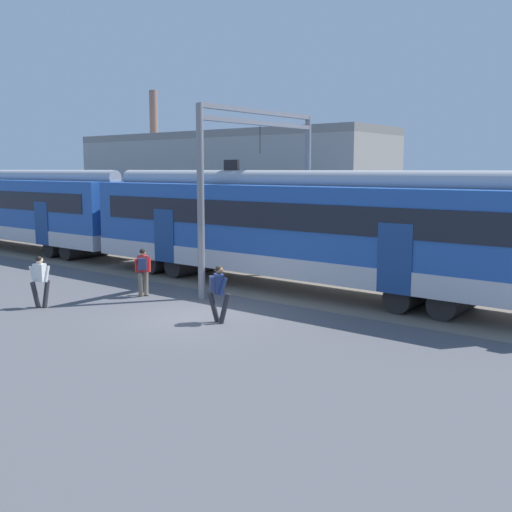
{
  "coord_description": "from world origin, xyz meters",
  "views": [
    {
      "loc": [
        12.16,
        -12.59,
        4.37
      ],
      "look_at": [
        0.28,
        2.29,
        1.6
      ],
      "focal_mm": 42.0,
      "sensor_mm": 36.0,
      "label": 1
    }
  ],
  "objects_px": {
    "pedestrian_white": "(40,278)",
    "pedestrian_navy": "(218,289)",
    "commuter_train": "(135,216)",
    "pedestrian_red": "(143,268)"
  },
  "relations": [
    {
      "from": "commuter_train",
      "to": "pedestrian_navy",
      "type": "height_order",
      "value": "commuter_train"
    },
    {
      "from": "pedestrian_white",
      "to": "pedestrian_navy",
      "type": "distance_m",
      "value": 6.06
    },
    {
      "from": "pedestrian_red",
      "to": "pedestrian_navy",
      "type": "bearing_deg",
      "value": -13.38
    },
    {
      "from": "commuter_train",
      "to": "pedestrian_navy",
      "type": "distance_m",
      "value": 11.27
    },
    {
      "from": "commuter_train",
      "to": "pedestrian_white",
      "type": "xyz_separation_m",
      "value": [
        4.19,
        -7.4,
        -1.29
      ]
    },
    {
      "from": "pedestrian_white",
      "to": "commuter_train",
      "type": "bearing_deg",
      "value": 119.54
    },
    {
      "from": "pedestrian_white",
      "to": "pedestrian_navy",
      "type": "relative_size",
      "value": 1.0
    },
    {
      "from": "pedestrian_white",
      "to": "pedestrian_red",
      "type": "relative_size",
      "value": 1.0
    },
    {
      "from": "pedestrian_white",
      "to": "pedestrian_navy",
      "type": "bearing_deg",
      "value": 20.43
    },
    {
      "from": "commuter_train",
      "to": "pedestrian_red",
      "type": "relative_size",
      "value": 22.83
    }
  ]
}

